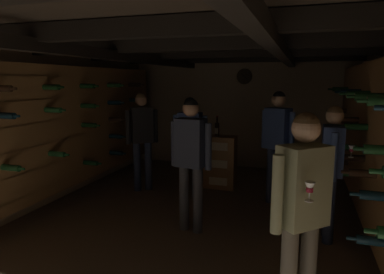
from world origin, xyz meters
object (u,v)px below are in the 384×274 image
(person_guest_rear_center, at_px, (190,139))
(person_guest_far_left, at_px, (142,132))
(person_guest_near_right, at_px, (302,202))
(person_guest_far_right, at_px, (277,137))
(wine_crate_stack, at_px, (221,162))
(person_guest_mid_right, at_px, (332,161))
(display_bottle, at_px, (217,129))
(person_host_center, at_px, (191,153))

(person_guest_rear_center, distance_m, person_guest_far_left, 0.90)
(person_guest_near_right, height_order, person_guest_far_right, person_guest_far_right)
(wine_crate_stack, height_order, person_guest_mid_right, person_guest_mid_right)
(wine_crate_stack, xyz_separation_m, person_guest_rear_center, (-0.32, -0.71, 0.50))
(person_guest_far_right, distance_m, person_guest_rear_center, 1.31)
(display_bottle, height_order, person_guest_far_left, person_guest_far_left)
(display_bottle, bearing_deg, person_guest_far_left, -157.09)
(person_host_center, height_order, person_guest_near_right, same)
(person_host_center, bearing_deg, wine_crate_stack, 91.80)
(person_guest_mid_right, xyz_separation_m, person_guest_far_right, (-0.68, 1.03, 0.09))
(display_bottle, relative_size, person_guest_far_left, 0.21)
(person_guest_mid_right, height_order, person_guest_far_left, person_guest_far_left)
(wine_crate_stack, distance_m, person_guest_near_right, 3.52)
(wine_crate_stack, distance_m, person_host_center, 1.91)
(person_host_center, distance_m, person_guest_rear_center, 1.19)
(person_guest_near_right, xyz_separation_m, person_guest_mid_right, (0.31, 1.63, -0.05))
(person_guest_near_right, bearing_deg, person_guest_mid_right, 79.23)
(person_guest_near_right, relative_size, person_guest_far_right, 0.97)
(display_bottle, relative_size, person_guest_rear_center, 0.22)
(person_guest_rear_center, bearing_deg, person_guest_far_right, 6.93)
(wine_crate_stack, bearing_deg, person_guest_near_right, -67.38)
(wine_crate_stack, relative_size, person_guest_far_left, 0.55)
(person_guest_mid_right, bearing_deg, person_guest_far_left, 160.17)
(wine_crate_stack, distance_m, display_bottle, 0.59)
(wine_crate_stack, height_order, person_guest_rear_center, person_guest_rear_center)
(wine_crate_stack, height_order, person_host_center, person_host_center)
(person_host_center, relative_size, person_guest_mid_right, 1.04)
(display_bottle, relative_size, person_guest_far_right, 0.21)
(person_guest_far_right, height_order, person_guest_far_left, person_guest_far_right)
(person_guest_far_right, bearing_deg, person_guest_mid_right, -56.74)
(person_guest_rear_center, bearing_deg, person_guest_near_right, -56.49)
(wine_crate_stack, xyz_separation_m, person_guest_far_left, (-1.21, -0.55, 0.54))
(person_host_center, relative_size, person_guest_far_right, 0.97)
(person_host_center, bearing_deg, display_bottle, 93.61)
(person_guest_far_right, relative_size, person_guest_far_left, 1.03)
(person_guest_mid_right, height_order, person_guest_rear_center, person_guest_rear_center)
(person_guest_near_right, bearing_deg, person_guest_far_left, 133.73)
(wine_crate_stack, bearing_deg, person_guest_rear_center, -114.50)
(person_guest_far_right, relative_size, person_guest_rear_center, 1.06)
(person_guest_mid_right, distance_m, person_guest_far_right, 1.24)
(display_bottle, height_order, person_guest_far_right, person_guest_far_right)
(person_guest_mid_right, bearing_deg, display_bottle, 138.28)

